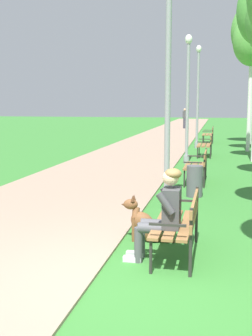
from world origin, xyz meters
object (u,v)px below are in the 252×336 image
(person_seated_on_near_bench, at_px, (163,211))
(dog_brown, at_px, (146,224))
(lamp_post_mid, at_px, (188,98))
(park_bench_near, at_px, (181,220))
(birch_tree_fifth, at_px, (252,42))
(pedestrian_distant, at_px, (185,118))
(lamp_post_near, at_px, (168,86))
(litter_bin, at_px, (195,181))
(park_bench_furthest, at_px, (209,133))
(park_bench_mid, at_px, (198,164))
(park_bench_far, at_px, (206,144))
(lamp_post_far, at_px, (198,96))

(person_seated_on_near_bench, height_order, dog_brown, person_seated_on_near_bench)
(person_seated_on_near_bench, bearing_deg, lamp_post_mid, 92.39)
(park_bench_near, distance_m, birch_tree_fifth, 14.61)
(park_bench_near, bearing_deg, pedestrian_distant, 94.34)
(lamp_post_near, distance_m, birch_tree_fifth, 11.60)
(person_seated_on_near_bench, distance_m, litter_bin, 4.24)
(park_bench_furthest, xyz_separation_m, person_seated_on_near_bench, (-0.17, -17.95, 0.17))
(litter_bin, bearing_deg, park_bench_mid, 90.24)
(park_bench_furthest, bearing_deg, pedestrian_distant, 100.19)
(park_bench_far, relative_size, lamp_post_far, 0.32)
(park_bench_mid, distance_m, litter_bin, 1.73)
(lamp_post_near, distance_m, lamp_post_far, 12.08)
(dog_brown, bearing_deg, person_seated_on_near_bench, -65.86)
(park_bench_near, xyz_separation_m, person_seated_on_near_bench, (-0.21, -0.23, 0.17))
(person_seated_on_near_bench, relative_size, lamp_post_mid, 0.29)
(park_bench_near, xyz_separation_m, litter_bin, (-0.03, 4.00, -0.16))
(lamp_post_far, xyz_separation_m, pedestrian_distant, (-1.77, 15.47, -1.56))
(lamp_post_mid, bearing_deg, park_bench_far, 74.28)
(park_bench_near, height_order, lamp_post_near, lamp_post_near)
(birch_tree_fifth, bearing_deg, person_seated_on_near_bench, -97.70)
(lamp_post_near, xyz_separation_m, birch_tree_fifth, (2.22, 11.17, 2.21))
(park_bench_mid, bearing_deg, lamp_post_mid, 98.72)
(birch_tree_fifth, height_order, pedestrian_distant, birch_tree_fifth)
(park_bench_near, height_order, litter_bin, park_bench_near)
(park_bench_near, height_order, birch_tree_fifth, birch_tree_fifth)
(park_bench_near, height_order, dog_brown, park_bench_near)
(park_bench_furthest, xyz_separation_m, lamp_post_near, (-0.48, -14.97, 1.89))
(park_bench_mid, bearing_deg, park_bench_far, 89.67)
(dog_brown, distance_m, lamp_post_mid, 9.10)
(lamp_post_far, relative_size, birch_tree_fifth, 0.81)
(person_seated_on_near_bench, relative_size, birch_tree_fifth, 0.22)
(park_bench_far, xyz_separation_m, lamp_post_near, (-0.51, -8.86, 1.89))
(dog_brown, relative_size, lamp_post_mid, 0.19)
(park_bench_mid, bearing_deg, litter_bin, -89.76)
(park_bench_far, distance_m, birch_tree_fifth, 5.01)
(park_bench_far, bearing_deg, park_bench_mid, -90.33)
(park_bench_near, distance_m, lamp_post_near, 3.38)
(park_bench_far, bearing_deg, park_bench_furthest, 90.31)
(person_seated_on_near_bench, xyz_separation_m, pedestrian_distant, (-2.09, 30.53, 0.16))
(park_bench_mid, distance_m, lamp_post_far, 9.32)
(lamp_post_mid, relative_size, birch_tree_fifth, 0.76)
(pedestrian_distant, bearing_deg, park_bench_furthest, -79.81)
(birch_tree_fifth, bearing_deg, park_bench_furthest, 114.64)
(dog_brown, bearing_deg, litter_bin, 81.08)
(park_bench_furthest, height_order, pedestrian_distant, pedestrian_distant)
(park_bench_furthest, xyz_separation_m, pedestrian_distant, (-2.26, 12.58, 0.33))
(park_bench_mid, relative_size, lamp_post_mid, 0.35)
(park_bench_far, distance_m, litter_bin, 7.62)
(park_bench_far, relative_size, dog_brown, 1.80)
(park_bench_near, relative_size, birch_tree_fifth, 0.26)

